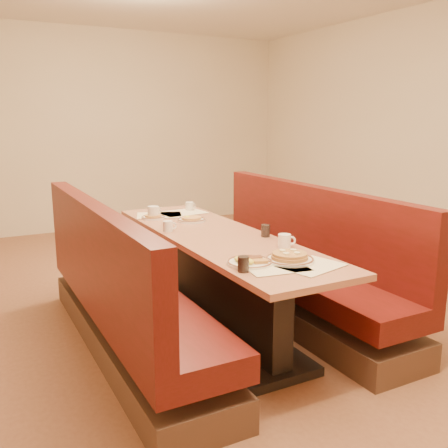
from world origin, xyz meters
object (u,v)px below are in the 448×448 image
booth_right (297,271)px  pancake_plate (290,258)px  coffee_mug_a (285,241)px  coffee_mug_b (168,226)px  soda_tumbler_near (243,264)px  coffee_mug_d (154,212)px  soda_tumbler_mid (266,231)px  coffee_mug_c (190,206)px  eggs_plate (249,262)px  diner_table (217,283)px  booth_left (122,301)px

booth_right → pancake_plate: 1.14m
coffee_mug_a → coffee_mug_b: (-0.50, 0.81, -0.01)m
pancake_plate → soda_tumbler_near: (-0.34, -0.04, 0.02)m
coffee_mug_d → soda_tumbler_mid: (0.48, -1.01, -0.01)m
coffee_mug_b → coffee_mug_c: (0.49, 0.71, -0.00)m
eggs_plate → soda_tumbler_mid: (0.46, 0.54, 0.03)m
coffee_mug_a → coffee_mug_d: 1.40m
coffee_mug_b → soda_tumbler_near: bearing=-78.4°
diner_table → eggs_plate: bearing=-103.1°
pancake_plate → coffee_mug_c: (0.15, 1.80, 0.02)m
coffee_mug_b → eggs_plate: bearing=-72.8°
coffee_mug_b → coffee_mug_d: size_ratio=0.79×
eggs_plate → coffee_mug_b: 1.04m
coffee_mug_a → soda_tumbler_near: coffee_mug_a is taller
booth_right → pancake_plate: size_ratio=8.50×
booth_right → soda_tumbler_near: size_ratio=28.02×
diner_table → soda_tumbler_near: bearing=-107.9°
soda_tumbler_near → soda_tumbler_mid: same height
coffee_mug_a → soda_tumbler_mid: 0.32m
booth_left → coffee_mug_d: 1.05m
booth_right → eggs_plate: (-0.91, -0.76, 0.40)m
booth_left → booth_right: (1.46, 0.00, 0.00)m
eggs_plate → coffee_mug_b: bearing=95.5°
diner_table → eggs_plate: size_ratio=9.24×
soda_tumbler_near → diner_table: bearing=72.1°
coffee_mug_a → coffee_mug_c: 1.51m
diner_table → booth_right: (0.73, 0.00, -0.01)m
diner_table → booth_right: bearing=0.0°
soda_tumbler_near → coffee_mug_c: bearing=74.9°
pancake_plate → coffee_mug_a: 0.33m
booth_right → soda_tumbler_mid: size_ratio=28.19×
diner_table → booth_right: 0.73m
pancake_plate → booth_left: bearing=133.9°
booth_right → coffee_mug_d: (-0.93, 0.79, 0.44)m
coffee_mug_c → coffee_mug_a: bearing=-97.2°
pancake_plate → coffee_mug_c: size_ratio=2.82×
pancake_plate → coffee_mug_b: bearing=107.2°
soda_tumbler_near → soda_tumbler_mid: (0.56, 0.65, -0.00)m
coffee_mug_b → coffee_mug_a: bearing=-46.3°
booth_left → pancake_plate: (0.79, -0.83, 0.41)m
soda_tumbler_near → booth_right: bearing=40.6°
pancake_plate → coffee_mug_b: 1.15m
coffee_mug_b → soda_tumbler_near: (-0.00, -1.13, 0.00)m
booth_right → coffee_mug_a: size_ratio=21.49×
coffee_mug_b → diner_table: bearing=-32.2°
diner_table → coffee_mug_b: 0.57m
coffee_mug_a → coffee_mug_b: 0.95m
booth_left → soda_tumbler_near: bearing=-62.5°
soda_tumbler_near → eggs_plate: bearing=45.8°
coffee_mug_a → coffee_mug_b: coffee_mug_a is taller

